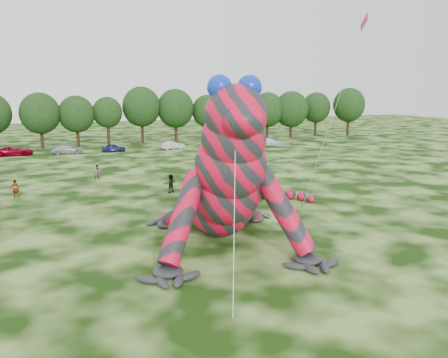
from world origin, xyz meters
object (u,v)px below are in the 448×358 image
tree_12 (207,118)px  car_3 (67,149)px  tree_14 (268,115)px  car_4 (114,148)px  tree_7 (41,121)px  car_7 (269,142)px  tree_17 (349,112)px  tree_13 (242,114)px  tree_16 (316,114)px  car_5 (173,145)px  spectator_5 (171,183)px  spectator_2 (235,161)px  tree_10 (142,115)px  car_2 (15,151)px  spectator_0 (15,189)px  spectator_1 (98,172)px  car_6 (219,142)px  inflatable_gecko (216,157)px  tree_9 (108,121)px  flying_kite (359,37)px  tree_11 (176,116)px  tree_15 (291,114)px

tree_12 → car_3: (-26.21, -9.10, -3.81)m
tree_14 → car_4: (-32.56, -10.53, -4.05)m
tree_7 → car_7: (38.07, -10.41, -4.03)m
tree_17 → tree_13: bearing=178.9°
tree_16 → tree_7: bearing=-177.4°
car_5 → spectator_5: (-7.67, -31.11, 0.22)m
tree_13 → car_3: tree_13 is taller
tree_17 → spectator_2: tree_17 is taller
tree_13 → car_3: 34.67m
tree_10 → car_2: size_ratio=2.02×
car_2 → tree_17: bearing=-78.3°
tree_14 → car_3: bearing=-165.7°
tree_14 → spectator_0: (-44.53, -38.88, -3.81)m
spectator_1 → tree_10: bearing=56.4°
tree_14 → tree_10: bearing=-179.7°
tree_14 → car_6: size_ratio=1.76×
tree_12 → spectator_1: size_ratio=5.60×
inflatable_gecko → tree_14: (30.19, 54.52, -0.69)m
car_2 → car_7: (41.64, -2.76, -0.01)m
tree_16 → car_2: tree_16 is taller
car_7 → spectator_1: bearing=132.9°
tree_12 → inflatable_gecko: bearing=-107.4°
inflatable_gecko → car_2: inflatable_gecko is taller
inflatable_gecko → car_6: size_ratio=4.04×
tree_9 → car_4: tree_9 is taller
spectator_2 → tree_9: bearing=-157.3°
flying_kite → tree_11: (-0.54, 54.19, -8.66)m
tree_17 → flying_kite: bearing=-125.5°
tree_17 → tree_10: bearing=177.5°
tree_7 → spectator_1: 31.41m
tree_10 → tree_11: bearing=-3.4°
spectator_0 → spectator_1: bearing=-126.8°
flying_kite → car_4: size_ratio=4.12×
car_7 → tree_9: bearing=78.1°
spectator_1 → flying_kite: bearing=-67.3°
tree_16 → inflatable_gecko: bearing=-127.4°
flying_kite → car_6: flying_kite is taller
tree_11 → spectator_2: (0.20, -30.52, -4.15)m
tree_10 → car_3: 17.45m
car_6 → tree_7: bearing=81.7°
tree_9 → spectator_0: 39.56m
tree_13 → spectator_1: bearing=-134.6°
car_3 → spectator_2: (20.19, -20.96, 0.21)m
inflatable_gecko → tree_10: inflatable_gecko is taller
car_3 → spectator_1: 22.43m
tree_11 → tree_16: 31.69m
tree_15 → car_4: (-37.57, -9.58, -4.17)m
car_4 → car_6: car_6 is taller
flying_kite → tree_12: 54.82m
inflatable_gecko → tree_12: (16.74, 53.54, -0.91)m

